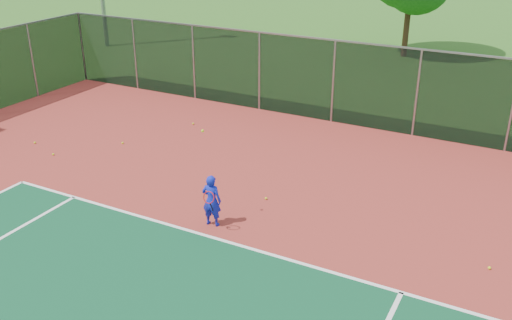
% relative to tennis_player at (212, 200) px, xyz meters
% --- Properties ---
extents(court_apron, '(30.00, 20.00, 0.02)m').
position_rel_tennis_player_xyz_m(court_apron, '(2.89, -1.54, -0.69)').
color(court_apron, '#9B3127').
rests_on(court_apron, ground).
extents(fence_back, '(30.00, 0.06, 3.03)m').
position_rel_tennis_player_xyz_m(fence_back, '(2.89, 8.46, 0.86)').
color(fence_back, black).
rests_on(fence_back, court_apron).
extents(tennis_player, '(0.59, 0.61, 2.45)m').
position_rel_tennis_player_xyz_m(tennis_player, '(0.00, 0.00, 0.00)').
color(tennis_player, '#131EB4').
rests_on(tennis_player, court_apron).
extents(practice_ball_0, '(0.07, 0.07, 0.07)m').
position_rel_tennis_player_xyz_m(practice_ball_0, '(-6.79, 1.32, -0.64)').
color(practice_ball_0, '#CADD19').
rests_on(practice_ball_0, court_apron).
extents(practice_ball_2, '(0.07, 0.07, 0.07)m').
position_rel_tennis_player_xyz_m(practice_ball_2, '(-5.47, 3.10, -0.64)').
color(practice_ball_2, '#CADD19').
rests_on(practice_ball_2, court_apron).
extents(practice_ball_4, '(0.07, 0.07, 0.07)m').
position_rel_tennis_player_xyz_m(practice_ball_4, '(-8.08, 1.75, -0.64)').
color(practice_ball_4, '#CADD19').
rests_on(practice_ball_4, court_apron).
extents(practice_ball_5, '(0.07, 0.07, 0.07)m').
position_rel_tennis_player_xyz_m(practice_ball_5, '(6.37, 1.19, -0.64)').
color(practice_ball_5, '#CADD19').
rests_on(practice_ball_5, court_apron).
extents(practice_ball_6, '(0.07, 0.07, 0.07)m').
position_rel_tennis_player_xyz_m(practice_ball_6, '(-4.42, 5.77, -0.64)').
color(practice_ball_6, '#CADD19').
rests_on(practice_ball_6, court_apron).
extents(practice_ball_7, '(0.07, 0.07, 0.07)m').
position_rel_tennis_player_xyz_m(practice_ball_7, '(0.58, 1.81, -0.64)').
color(practice_ball_7, '#CADD19').
rests_on(practice_ball_7, court_apron).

